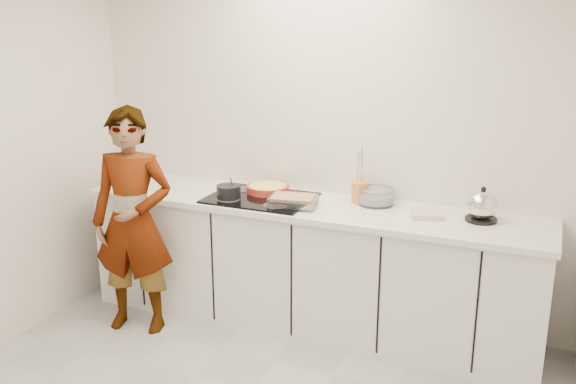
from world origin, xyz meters
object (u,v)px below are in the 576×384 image
at_px(tart_dish, 268,188).
at_px(baking_dish, 293,200).
at_px(mixing_bowl, 376,197).
at_px(saucepan, 229,192).
at_px(kettle, 482,207).
at_px(utensil_crock, 360,192).
at_px(hob, 260,198).
at_px(cook, 133,222).

height_order(tart_dish, baking_dish, baking_dish).
bearing_deg(baking_dish, mixing_bowl, 27.98).
relative_size(saucepan, kettle, 0.83).
bearing_deg(kettle, mixing_bowl, 173.07).
xyz_separation_m(baking_dish, utensil_crock, (0.39, 0.27, 0.03)).
xyz_separation_m(hob, saucepan, (-0.19, -0.12, 0.05)).
xyz_separation_m(hob, mixing_bowl, (0.78, 0.19, 0.05)).
relative_size(hob, utensil_crock, 4.87).
bearing_deg(baking_dish, utensil_crock, 35.00).
relative_size(mixing_bowl, cook, 0.18).
bearing_deg(hob, baking_dish, -15.37).
height_order(mixing_bowl, utensil_crock, utensil_crock).
bearing_deg(hob, kettle, 3.96).
relative_size(mixing_bowl, kettle, 1.15).
height_order(baking_dish, mixing_bowl, mixing_bowl).
distance_m(mixing_bowl, kettle, 0.71).
bearing_deg(tart_dish, mixing_bowl, 3.88).
xyz_separation_m(hob, utensil_crock, (0.67, 0.19, 0.07)).
height_order(tart_dish, saucepan, saucepan).
distance_m(hob, tart_dish, 0.14).
height_order(mixing_bowl, kettle, kettle).
bearing_deg(saucepan, utensil_crock, 19.77).
distance_m(hob, cook, 0.89).
distance_m(baking_dish, utensil_crock, 0.47).
bearing_deg(hob, cook, -147.20).
xyz_separation_m(tart_dish, cook, (-0.74, -0.62, -0.16)).
distance_m(hob, mixing_bowl, 0.81).
distance_m(hob, saucepan, 0.23).
distance_m(mixing_bowl, cook, 1.68).
height_order(saucepan, kettle, kettle).
distance_m(tart_dish, baking_dish, 0.36).
xyz_separation_m(tart_dish, saucepan, (-0.19, -0.25, 0.02)).
height_order(hob, baking_dish, baking_dish).
relative_size(tart_dish, mixing_bowl, 1.24).
bearing_deg(utensil_crock, tart_dish, -175.13).
distance_m(kettle, cook, 2.32).
height_order(kettle, utensil_crock, kettle).
height_order(hob, cook, cook).
xyz_separation_m(saucepan, utensil_crock, (0.86, 0.31, 0.01)).
relative_size(kettle, utensil_crock, 1.66).
relative_size(hob, cook, 0.45).
bearing_deg(saucepan, mixing_bowl, 17.37).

